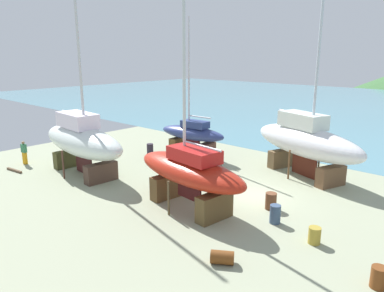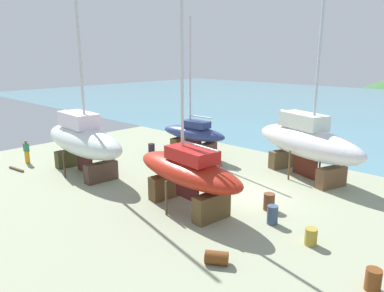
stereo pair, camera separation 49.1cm
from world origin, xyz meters
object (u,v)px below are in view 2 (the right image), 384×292
(barrel_rust_near, at_px, (373,280))
(barrel_rust_far, at_px, (217,258))
(sailboat_mid_port, at_px, (306,142))
(worker, at_px, (27,151))
(barrel_ochre, at_px, (269,202))
(barrel_tipped_right, at_px, (152,149))
(barrel_tar_black, at_px, (311,237))
(sailboat_small_center, at_px, (187,171))
(barrel_tipped_left, at_px, (272,215))
(sailboat_far_slipway, at_px, (83,140))
(sailboat_large_starboard, at_px, (193,135))

(barrel_rust_near, height_order, barrel_rust_far, barrel_rust_near)
(sailboat_mid_port, relative_size, barrel_rust_near, 19.73)
(worker, bearing_deg, barrel_ochre, -82.33)
(worker, bearing_deg, sailboat_mid_port, -63.90)
(sailboat_mid_port, distance_m, barrel_tipped_right, 12.35)
(barrel_rust_near, bearing_deg, barrel_tar_black, 154.29)
(sailboat_small_center, xyz_separation_m, barrel_tipped_left, (4.31, 1.48, -1.60))
(worker, xyz_separation_m, barrel_rust_far, (19.19, -0.63, -0.65))
(worker, bearing_deg, sailboat_far_slipway, -80.01)
(barrel_ochre, height_order, barrel_rust_far, barrel_ochre)
(sailboat_large_starboard, height_order, barrel_tipped_right, sailboat_large_starboard)
(worker, bearing_deg, sailboat_small_center, -89.18)
(barrel_ochre, relative_size, barrel_rust_near, 1.12)
(sailboat_large_starboard, height_order, worker, sailboat_large_starboard)
(barrel_tipped_left, relative_size, barrel_tar_black, 1.23)
(sailboat_mid_port, relative_size, sailboat_small_center, 1.18)
(sailboat_small_center, xyz_separation_m, barrel_tar_black, (6.58, 0.88, -1.69))
(sailboat_mid_port, height_order, sailboat_small_center, sailboat_mid_port)
(barrel_ochre, bearing_deg, barrel_tar_black, -30.39)
(sailboat_large_starboard, distance_m, worker, 12.77)
(sailboat_small_center, xyz_separation_m, barrel_ochre, (3.30, 2.81, -1.62))
(barrel_rust_far, bearing_deg, sailboat_small_center, 146.13)
(barrel_rust_near, relative_size, barrel_rust_far, 0.87)
(sailboat_far_slipway, distance_m, sailboat_large_starboard, 8.61)
(sailboat_small_center, bearing_deg, sailboat_large_starboard, -42.08)
(worker, bearing_deg, barrel_rust_near, -94.24)
(barrel_rust_far, bearing_deg, sailboat_mid_port, 101.52)
(sailboat_far_slipway, distance_m, barrel_tipped_right, 6.53)
(barrel_ochre, height_order, barrel_tipped_right, barrel_tipped_right)
(sailboat_mid_port, height_order, sailboat_large_starboard, sailboat_mid_port)
(barrel_tar_black, bearing_deg, barrel_rust_far, -116.82)
(worker, height_order, barrel_tipped_right, worker)
(barrel_rust_near, height_order, barrel_tipped_right, barrel_tipped_right)
(sailboat_mid_port, xyz_separation_m, barrel_tipped_left, (2.22, -7.67, -1.95))
(worker, height_order, barrel_tar_black, worker)
(sailboat_small_center, xyz_separation_m, barrel_rust_far, (4.58, -3.08, -1.79))
(barrel_tipped_left, relative_size, barrel_tipped_right, 0.99)
(barrel_ochre, bearing_deg, barrel_rust_near, -28.21)
(sailboat_far_slipway, height_order, barrel_rust_near, sailboat_far_slipway)
(sailboat_small_center, distance_m, sailboat_large_starboard, 10.00)
(sailboat_far_slipway, relative_size, barrel_tipped_right, 15.93)
(sailboat_large_starboard, distance_m, barrel_tar_black, 14.85)
(sailboat_far_slipway, relative_size, barrel_rust_near, 18.72)
(sailboat_far_slipway, distance_m, barrel_tar_black, 16.12)
(sailboat_large_starboard, xyz_separation_m, barrel_tar_black, (13.22, -6.60, -1.47))
(barrel_tipped_right, distance_m, barrel_rust_far, 16.59)
(sailboat_far_slipway, xyz_separation_m, barrel_tar_black, (15.92, 1.55, -1.99))
(worker, relative_size, barrel_tipped_left, 1.89)
(sailboat_mid_port, xyz_separation_m, sailboat_large_starboard, (-8.72, -1.67, -0.58))
(barrel_tipped_right, bearing_deg, barrel_rust_far, -31.46)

